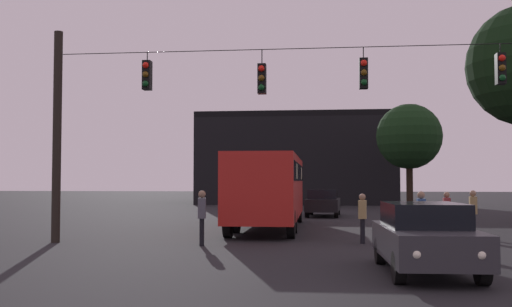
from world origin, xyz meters
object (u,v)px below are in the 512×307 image
object	(u,v)px
pedestrian_near_bus	(473,211)
pedestrian_crossing_center	(421,215)
pedestrian_crossing_left	(447,211)
city_bus	(269,184)
car_far_left	(323,202)
pedestrian_trailing	(363,215)
pedestrian_crossing_right	(202,214)
tree_left_silhouette	(409,137)
car_near_right	(425,236)

from	to	relation	value
pedestrian_near_bus	pedestrian_crossing_center	bearing A→B (deg)	-125.18
pedestrian_crossing_left	pedestrian_crossing_center	world-z (taller)	pedestrian_crossing_center
city_bus	car_far_left	bearing A→B (deg)	75.89
pedestrian_crossing_center	pedestrian_near_bus	xyz separation A→B (m)	(2.34, 3.32, -0.01)
pedestrian_near_bus	pedestrian_trailing	size ratio (longest dim) A/B	1.05
pedestrian_crossing_center	pedestrian_crossing_right	bearing A→B (deg)	-176.79
pedestrian_trailing	city_bus	bearing A→B (deg)	122.30
pedestrian_crossing_left	pedestrian_trailing	distance (m)	4.49
city_bus	car_far_left	size ratio (longest dim) A/B	2.49
car_far_left	tree_left_silhouette	xyz separation A→B (m)	(6.14, 9.16, 4.36)
pedestrian_crossing_right	tree_left_silhouette	size ratio (longest dim) A/B	0.23
city_bus	pedestrian_trailing	distance (m)	6.62
car_near_right	pedestrian_crossing_center	distance (m)	5.32
car_near_right	pedestrian_near_bus	size ratio (longest dim) A/B	2.62
city_bus	car_near_right	distance (m)	12.50
pedestrian_crossing_left	tree_left_silhouette	distance (m)	21.15
car_near_right	pedestrian_trailing	world-z (taller)	pedestrian_trailing
pedestrian_near_bus	city_bus	bearing A→B (deg)	157.99
city_bus	pedestrian_trailing	bearing A→B (deg)	-57.70
tree_left_silhouette	pedestrian_crossing_center	bearing A→B (deg)	-97.41
car_near_right	pedestrian_crossing_center	world-z (taller)	pedestrian_crossing_center
tree_left_silhouette	pedestrian_near_bus	bearing A→B (deg)	-92.30
city_bus	car_near_right	size ratio (longest dim) A/B	2.51
car_far_left	pedestrian_near_bus	bearing A→B (deg)	-66.40
car_near_right	pedestrian_trailing	distance (m)	6.17
car_near_right	pedestrian_crossing_right	size ratio (longest dim) A/B	2.57
pedestrian_crossing_right	pedestrian_crossing_left	bearing A→B (deg)	27.49
car_far_left	tree_left_silhouette	world-z (taller)	tree_left_silhouette
pedestrian_crossing_right	city_bus	bearing A→B (deg)	77.46
car_near_right	pedestrian_trailing	xyz separation A→B (m)	(-0.93, 6.10, 0.10)
pedestrian_crossing_center	pedestrian_near_bus	world-z (taller)	pedestrian_crossing_center
pedestrian_crossing_left	pedestrian_trailing	xyz separation A→B (m)	(-3.26, -3.08, -0.00)
car_near_right	pedestrian_crossing_center	bearing A→B (deg)	81.54
pedestrian_crossing_right	pedestrian_trailing	bearing A→B (deg)	13.67
pedestrian_trailing	tree_left_silhouette	bearing A→B (deg)	78.32
car_near_right	pedestrian_trailing	size ratio (longest dim) A/B	2.75
car_far_left	pedestrian_crossing_left	xyz separation A→B (m)	(4.49, -11.49, 0.10)
car_far_left	pedestrian_crossing_right	xyz separation A→B (m)	(-3.78, -15.79, 0.17)
car_far_left	pedestrian_near_bus	distance (m)	13.20
city_bus	pedestrian_crossing_right	world-z (taller)	city_bus
pedestrian_crossing_right	pedestrian_trailing	size ratio (longest dim) A/B	1.07
car_far_left	pedestrian_trailing	bearing A→B (deg)	-85.18
car_near_right	pedestrian_crossing_left	world-z (taller)	pedestrian_crossing_left
car_near_right	city_bus	bearing A→B (deg)	110.84
car_near_right	pedestrian_crossing_left	distance (m)	9.48
pedestrian_near_bus	car_far_left	bearing A→B (deg)	113.60
pedestrian_crossing_left	city_bus	bearing A→B (deg)	160.07
pedestrian_trailing	pedestrian_crossing_left	bearing A→B (deg)	43.38
city_bus	pedestrian_crossing_left	size ratio (longest dim) A/B	6.88
car_far_left	pedestrian_crossing_left	size ratio (longest dim) A/B	2.76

